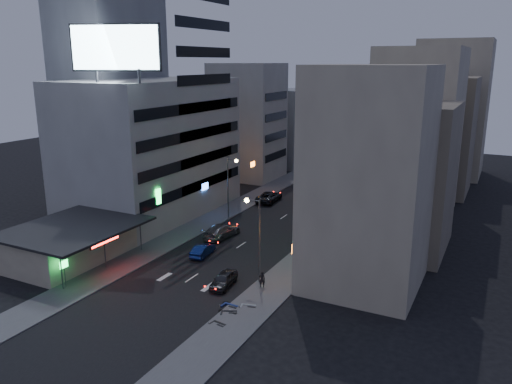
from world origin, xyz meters
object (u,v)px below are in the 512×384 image
Objects in this scene: road_car_silver at (222,231)px; scooter_black_b at (237,304)px; parked_car_right_mid at (311,216)px; scooter_black_a at (227,318)px; parked_car_right_far at (334,207)px; scooter_silver_b at (256,299)px; scooter_silver_a at (239,307)px; parked_car_left at (269,197)px; person at (262,279)px; road_car_blue at (203,250)px; parked_car_right_near at (224,280)px; scooter_blue at (239,299)px.

road_car_silver reaches higher than scooter_black_b.
scooter_black_a is at bearing -77.43° from parked_car_right_mid.
scooter_silver_b is (2.92, -29.44, 0.01)m from parked_car_right_far.
road_car_silver is at bearing 48.68° from scooter_silver_a.
person is (12.03, -26.80, 0.12)m from parked_car_left.
road_car_blue is 2.11× the size of scooter_black_a.
road_car_silver is 3.46× the size of scooter_silver_a.
person reaches higher than parked_car_right_mid.
parked_car_right_near is at bearing -98.38° from parked_car_right_far.
scooter_blue is at bearing 110.02° from scooter_silver_b.
scooter_silver_b is at bearing -32.30° from parked_car_right_near.
person reaches higher than scooter_silver_a.
road_car_blue is 13.12m from scooter_black_b.
road_car_silver is at bearing 41.47° from scooter_black_a.
road_car_silver is (-8.62, -15.83, 0.11)m from parked_car_right_far.
parked_car_right_far is at bearing 13.59° from scooter_black_a.
parked_car_right_far is 31.06m from scooter_black_b.
person is 7.39m from scooter_black_a.
parked_car_left is 2.71× the size of scooter_blue.
scooter_black_a is at bearing 122.67° from road_car_blue.
parked_car_right_near is at bearing 19.15° from scooter_black_b.
parked_car_right_mid is 17.53m from road_car_blue.
scooter_blue is (-0.62, 3.15, 0.07)m from scooter_black_a.
road_car_silver is 20.70m from scooter_black_a.
parked_car_right_far is at bearing 80.01° from parked_car_right_near.
scooter_silver_b is at bearing 0.68° from scooter_black_a.
scooter_black_b is at bearing 71.44° from person.
scooter_blue is (11.91, -31.02, -0.03)m from parked_car_left.
scooter_silver_a is at bearing -77.03° from parked_car_right_mid.
scooter_black_b is at bearing 129.20° from road_car_silver.
scooter_black_b is at bearing -53.33° from parked_car_right_near.
parked_car_left is 1.43× the size of road_car_blue.
person reaches higher than scooter_blue.
scooter_silver_a is at bearing 74.37° from person.
scooter_black_a is (9.71, -11.62, 0.04)m from road_car_blue.
parked_car_right_far is 26.12m from person.
parked_car_left is 1.16× the size of parked_car_right_far.
road_car_blue is (2.82, -22.54, -0.13)m from parked_car_left.
scooter_black_b is (9.34, -9.21, 0.09)m from road_car_blue.
parked_car_right_near is 7.27m from scooter_black_a.
person reaches higher than scooter_black_a.
parked_car_right_mid is at bearing 82.64° from parked_car_right_near.
scooter_black_b is (-0.28, 0.29, 0.11)m from scooter_silver_a.
parked_car_right_far is 3.11× the size of person.
scooter_silver_b is at bearing -7.48° from scooter_silver_a.
person is at bearing 4.96° from scooter_silver_b.
parked_car_left is 22.72m from road_car_blue.
parked_car_left is at bearing -80.01° from road_car_silver.
parked_car_right_far is 2.42× the size of scooter_black_b.
person reaches higher than scooter_silver_b.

